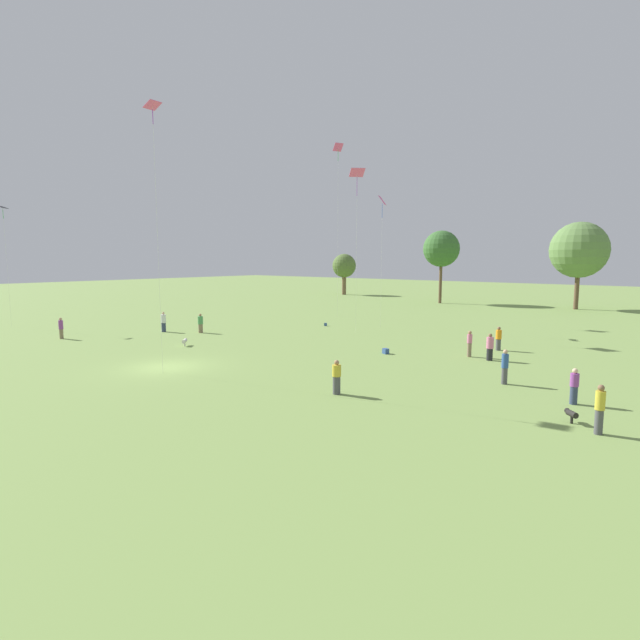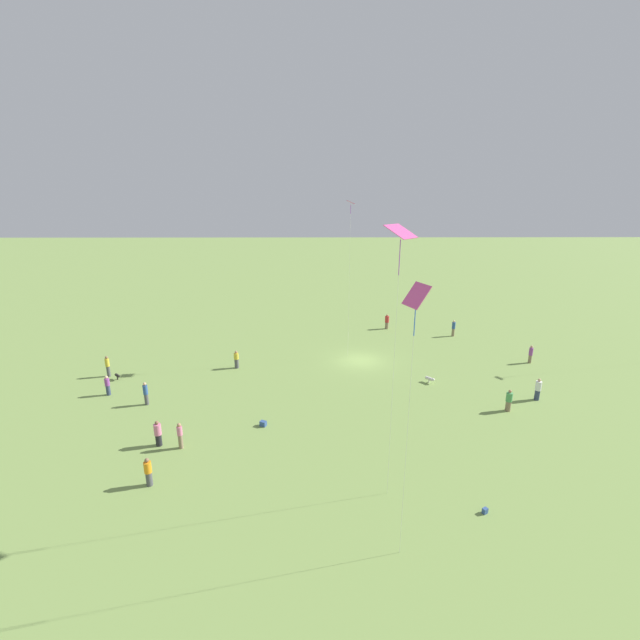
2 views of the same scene
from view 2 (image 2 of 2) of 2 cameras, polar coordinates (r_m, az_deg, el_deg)
ground_plane at (r=41.55m, az=5.42°, el=-5.39°), size 240.00×240.00×0.00m
person_0 at (r=29.83m, az=-20.79°, el=-13.97°), size 0.63×0.63×1.75m
person_1 at (r=29.10m, az=-18.16°, el=-14.43°), size 0.46×0.46×1.75m
person_2 at (r=34.87m, az=23.87°, el=-9.80°), size 0.57×0.57×1.69m
person_3 at (r=38.24m, az=-26.47°, el=-7.82°), size 0.46×0.46×1.65m
person_4 at (r=37.56m, az=27.06°, el=-8.24°), size 0.62×0.62×1.79m
person_5 at (r=51.20m, az=8.91°, el=-0.23°), size 0.66×0.66×1.78m
person_6 at (r=26.51m, az=-21.93°, el=-18.29°), size 0.55×0.55×1.70m
person_7 at (r=50.25m, az=17.37°, el=-1.04°), size 0.49×0.49×1.86m
person_8 at (r=45.12m, az=26.27°, el=-4.11°), size 0.41×0.41×1.75m
person_9 at (r=41.91m, az=-26.46°, el=-5.53°), size 0.47×0.47×1.89m
person_10 at (r=40.11m, az=-11.08°, el=-5.20°), size 0.60×0.60×1.67m
person_11 at (r=35.36m, az=-22.22°, el=-9.05°), size 0.38×0.38×1.83m
kite_0 at (r=16.31m, az=12.64°, el=1.81°), size 0.94×1.17×12.26m
kite_2 at (r=19.79m, az=10.68°, el=10.37°), size 1.64×1.65×14.12m
kite_3 at (r=39.53m, az=4.10°, el=14.01°), size 0.75×0.80×14.86m
dog_0 at (r=41.01m, az=-25.38°, el=-6.73°), size 0.61×0.59×0.53m
dog_1 at (r=37.72m, az=14.46°, el=-7.62°), size 0.70×0.76×0.53m
picnic_bag_0 at (r=30.65m, az=-7.59°, el=-13.53°), size 0.51×0.46×0.36m
picnic_bag_1 at (r=24.95m, az=21.14°, el=-22.64°), size 0.33×0.30×0.29m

